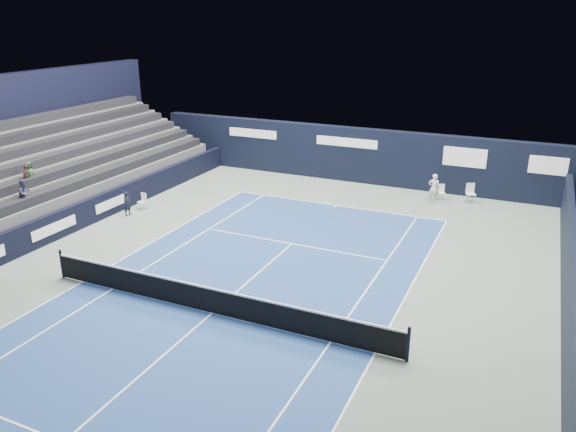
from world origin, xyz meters
name	(u,v)px	position (x,y,z in m)	size (l,w,h in m)	color
ground	(242,288)	(0.00, 2.00, 0.00)	(48.00, 48.00, 0.00)	#55655C
court_surface	(212,313)	(0.00, 0.00, 0.00)	(10.97, 23.77, 0.01)	navy
enclosure_wall_right	(570,274)	(10.50, 6.00, 0.90)	(0.30, 22.00, 1.80)	black
folding_chair_back_a	(441,189)	(4.62, 15.13, 0.54)	(0.46, 0.48, 0.81)	white
folding_chair_back_b	(471,192)	(6.08, 15.29, 0.56)	(0.57, 0.56, 0.98)	silver
line_judge_chair	(143,200)	(-8.59, 7.45, 0.46)	(0.40, 0.39, 0.81)	silver
line_judge	(127,204)	(-8.64, 6.36, 0.60)	(0.44, 0.29, 1.20)	black
court_markings	(212,313)	(0.00, 0.00, 0.01)	(11.03, 23.83, 0.00)	white
tennis_net	(211,300)	(0.00, 0.00, 0.51)	(12.90, 0.10, 1.10)	black
back_sponsor_wall	(365,156)	(0.01, 16.50, 1.55)	(26.00, 0.63, 3.10)	black
side_barrier_left	(108,204)	(-9.50, 5.97, 0.60)	(0.33, 22.00, 1.20)	black
spectator_stand	(61,163)	(-13.28, 6.99, 1.95)	(6.00, 18.00, 6.40)	#49494C
tennis_player	(434,188)	(4.35, 14.46, 0.76)	(0.63, 0.86, 1.51)	silver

